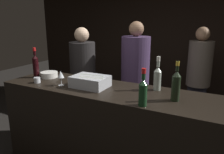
# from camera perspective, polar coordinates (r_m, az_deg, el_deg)

# --- Properties ---
(wall_back_chalkboard) EXTENTS (6.40, 0.06, 2.80)m
(wall_back_chalkboard) POSITION_cam_1_polar(r_m,az_deg,el_deg) (4.47, 14.97, 9.60)
(wall_back_chalkboard) COLOR black
(wall_back_chalkboard) RESTS_ON ground_plane
(bar_counter) EXTENTS (2.40, 0.65, 1.09)m
(bar_counter) POSITION_cam_1_polar(r_m,az_deg,el_deg) (2.43, -0.37, -15.47)
(bar_counter) COLOR black
(bar_counter) RESTS_ON ground_plane
(ice_bin_with_bottles) EXTENTS (0.37, 0.27, 0.12)m
(ice_bin_with_bottles) POSITION_cam_1_polar(r_m,az_deg,el_deg) (2.28, -5.67, -1.06)
(ice_bin_with_bottles) COLOR #B7BABF
(ice_bin_with_bottles) RESTS_ON bar_counter
(bowl_white) EXTENTS (0.20, 0.20, 0.07)m
(bowl_white) POSITION_cam_1_polar(r_m,az_deg,el_deg) (2.76, -16.11, 0.64)
(bowl_white) COLOR silver
(bowl_white) RESTS_ON bar_counter
(wine_glass) EXTENTS (0.07, 0.07, 0.16)m
(wine_glass) POSITION_cam_1_polar(r_m,az_deg,el_deg) (2.36, -13.24, 0.53)
(wine_glass) COLOR silver
(wine_glass) RESTS_ON bar_counter
(candle_votive) EXTENTS (0.07, 0.07, 0.06)m
(candle_votive) POSITION_cam_1_polar(r_m,az_deg,el_deg) (2.56, -18.97, -0.77)
(candle_votive) COLOR silver
(candle_votive) RESTS_ON bar_counter
(red_wine_bottle_tall) EXTENTS (0.07, 0.07, 0.36)m
(red_wine_bottle_tall) POSITION_cam_1_polar(r_m,az_deg,el_deg) (2.78, -19.33, 2.99)
(red_wine_bottle_tall) COLOR black
(red_wine_bottle_tall) RESTS_ON bar_counter
(white_wine_bottle) EXTENTS (0.07, 0.07, 0.34)m
(white_wine_bottle) POSITION_cam_1_polar(r_m,az_deg,el_deg) (2.20, 11.80, 0.08)
(white_wine_bottle) COLOR #9EA899
(white_wine_bottle) RESTS_ON bar_counter
(red_wine_bottle_burgundy) EXTENTS (0.07, 0.07, 0.31)m
(red_wine_bottle_burgundy) POSITION_cam_1_polar(r_m,az_deg,el_deg) (1.77, 8.09, -3.55)
(red_wine_bottle_burgundy) COLOR #143319
(red_wine_bottle_burgundy) RESTS_ON bar_counter
(champagne_bottle) EXTENTS (0.08, 0.08, 0.35)m
(champagne_bottle) POSITION_cam_1_polar(r_m,az_deg,el_deg) (1.94, 16.37, -2.00)
(champagne_bottle) COLOR black
(champagne_bottle) RESTS_ON bar_counter
(person_in_hoodie) EXTENTS (0.37, 0.37, 1.67)m
(person_in_hoodie) POSITION_cam_1_polar(r_m,az_deg,el_deg) (3.70, 21.68, 0.53)
(person_in_hoodie) COLOR black
(person_in_hoodie) RESTS_ON ground_plane
(person_blond_tee) EXTENTS (0.41, 0.41, 1.75)m
(person_blond_tee) POSITION_cam_1_polar(r_m,az_deg,el_deg) (3.23, 6.04, 0.34)
(person_blond_tee) COLOR black
(person_blond_tee) RESTS_ON ground_plane
(person_grey_polo) EXTENTS (0.38, 0.38, 1.66)m
(person_grey_polo) POSITION_cam_1_polar(r_m,az_deg,el_deg) (3.31, -7.55, -0.17)
(person_grey_polo) COLOR black
(person_grey_polo) RESTS_ON ground_plane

